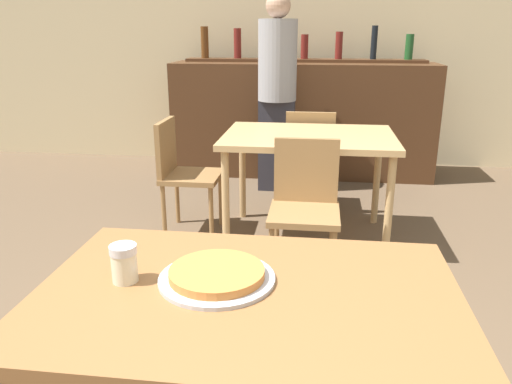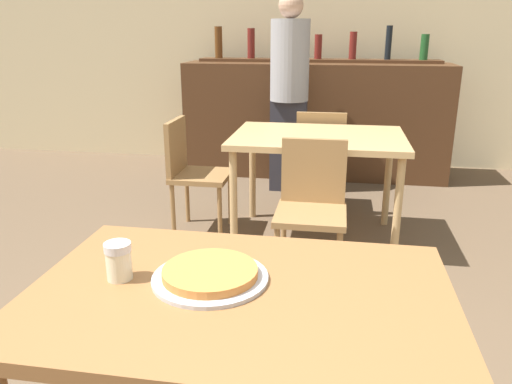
% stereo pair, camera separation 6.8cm
% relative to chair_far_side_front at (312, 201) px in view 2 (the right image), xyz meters
% --- Properties ---
extents(wall_back, '(8.00, 0.05, 2.80)m').
position_rel_chair_far_side_front_xyz_m(wall_back, '(-0.11, 2.81, 0.92)').
color(wall_back, beige).
rests_on(wall_back, ground_plane).
extents(dining_table_near, '(1.15, 0.76, 0.76)m').
position_rel_chair_far_side_front_xyz_m(dining_table_near, '(-0.11, -1.58, 0.19)').
color(dining_table_near, brown).
rests_on(dining_table_near, ground_plane).
extents(dining_table_far, '(1.15, 0.84, 0.76)m').
position_rel_chair_far_side_front_xyz_m(dining_table_far, '(0.00, 0.59, 0.19)').
color(dining_table_far, tan).
rests_on(dining_table_far, ground_plane).
extents(bar_counter, '(2.60, 0.56, 1.12)m').
position_rel_chair_far_side_front_xyz_m(bar_counter, '(-0.11, 2.30, 0.08)').
color(bar_counter, '#4C2D19').
rests_on(bar_counter, ground_plane).
extents(bar_back_shelf, '(2.39, 0.24, 0.35)m').
position_rel_chair_far_side_front_xyz_m(bar_back_shelf, '(-0.14, 2.44, 0.71)').
color(bar_back_shelf, '#4C2D19').
rests_on(bar_back_shelf, bar_counter).
extents(chair_far_side_front, '(0.40, 0.40, 0.83)m').
position_rel_chair_far_side_front_xyz_m(chair_far_side_front, '(0.00, 0.00, 0.00)').
color(chair_far_side_front, olive).
rests_on(chair_far_side_front, ground_plane).
extents(chair_far_side_back, '(0.40, 0.40, 0.83)m').
position_rel_chair_far_side_front_xyz_m(chair_far_side_back, '(0.00, 1.19, 0.00)').
color(chair_far_side_back, olive).
rests_on(chair_far_side_back, ground_plane).
extents(chair_far_side_left, '(0.40, 0.40, 0.83)m').
position_rel_chair_far_side_front_xyz_m(chair_far_side_left, '(-0.90, 0.59, 0.00)').
color(chair_far_side_left, olive).
rests_on(chair_far_side_left, ground_plane).
extents(pizza_tray, '(0.33, 0.33, 0.04)m').
position_rel_chair_far_side_front_xyz_m(pizza_tray, '(-0.20, -1.53, 0.29)').
color(pizza_tray, '#B7B7BC').
rests_on(pizza_tray, dining_table_near).
extents(cheese_shaker, '(0.08, 0.08, 0.11)m').
position_rel_chair_far_side_front_xyz_m(cheese_shaker, '(-0.46, -1.56, 0.33)').
color(cheese_shaker, beige).
rests_on(cheese_shaker, dining_table_near).
extents(person_standing, '(0.34, 0.34, 1.73)m').
position_rel_chair_far_side_front_xyz_m(person_standing, '(-0.32, 1.72, 0.46)').
color(person_standing, '#2D2D38').
rests_on(person_standing, ground_plane).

